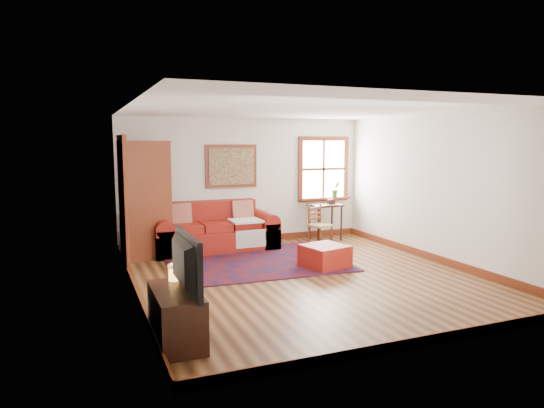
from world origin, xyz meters
name	(u,v)px	position (x,y,z in m)	size (l,w,h in m)	color
ground	(304,276)	(0.00, 0.00, 0.00)	(5.50, 5.50, 0.00)	#402211
room_envelope	(305,168)	(0.00, 0.02, 1.65)	(5.04, 5.54, 2.52)	silver
window	(325,175)	(1.78, 2.70, 1.31)	(1.18, 0.20, 1.38)	white
doorway	(138,200)	(-2.21, 1.78, 1.07)	(0.89, 1.08, 2.14)	black
framed_artwork	(231,166)	(-0.30, 2.71, 1.55)	(1.05, 0.07, 0.85)	maroon
persian_rug	(255,261)	(-0.40, 1.12, 0.01)	(2.90, 2.32, 0.02)	#530B0D
red_leather_sofa	(214,234)	(-0.78, 2.30, 0.30)	(2.30, 0.95, 0.90)	maroon
red_ottoman	(325,256)	(0.54, 0.36, 0.18)	(0.64, 0.64, 0.37)	maroon
side_table	(326,210)	(1.61, 2.33, 0.63)	(0.63, 0.47, 0.75)	black
ladder_back_chair	(318,224)	(1.21, 1.88, 0.44)	(0.48, 0.47, 0.81)	tan
media_cabinet	(176,316)	(-2.26, -1.68, 0.27)	(0.44, 0.98, 0.54)	black
television	(178,263)	(-2.24, -1.74, 0.83)	(1.03, 0.13, 0.59)	black
candle_hurricane	(174,273)	(-2.21, -1.32, 0.62)	(0.12, 0.12, 0.18)	silver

